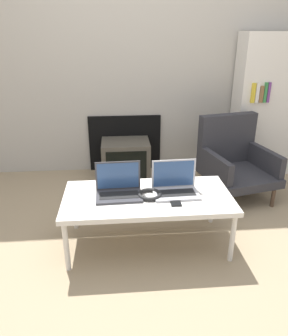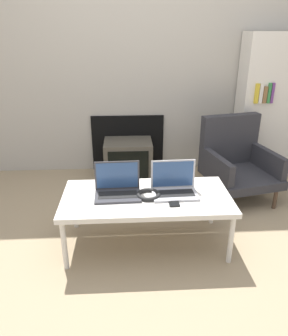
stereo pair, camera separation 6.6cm
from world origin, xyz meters
name	(u,v)px [view 2 (the right image)]	position (x,y,z in m)	size (l,w,h in m)	color
ground_plane	(148,257)	(0.00, 0.00, 0.00)	(14.00, 14.00, 0.00)	#998466
wall_back	(137,51)	(0.00, 1.66, 1.29)	(7.00, 0.08, 2.60)	#ADA89E
table	(146,200)	(0.00, 0.17, 0.37)	(1.20, 0.58, 0.40)	silver
laptop_left	(118,188)	(-0.20, 0.21, 0.46)	(0.33, 0.22, 0.23)	#38383D
laptop_right	(174,186)	(0.20, 0.21, 0.46)	(0.33, 0.22, 0.23)	#B2B2B7
headphones	(148,195)	(0.01, 0.16, 0.42)	(0.17, 0.17, 0.03)	black
phone	(174,202)	(0.18, 0.06, 0.41)	(0.07, 0.12, 0.01)	black
tv	(128,159)	(-0.12, 1.42, 0.20)	(0.51, 0.39, 0.40)	#4C473D
armchair	(236,159)	(0.92, 0.99, 0.34)	(0.71, 0.74, 0.74)	#2D2D33
bookshelf	(271,107)	(1.40, 1.46, 0.74)	(0.69, 0.32, 1.48)	silver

